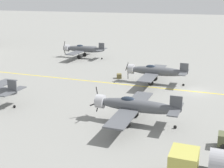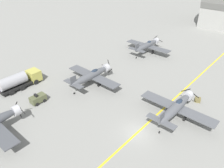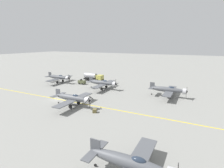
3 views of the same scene
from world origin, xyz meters
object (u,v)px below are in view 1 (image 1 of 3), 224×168
Objects in this scene: airplane_mid_center at (155,71)px; airplane_far_right at (83,49)px; supply_crate_by_tanker at (119,76)px; airplane_mid_left at (134,106)px.

airplane_mid_center and airplane_far_right have the same top height.
airplane_mid_center is at bearing -98.56° from supply_crate_by_tanker.
airplane_mid_center is 12.76× the size of supply_crate_by_tanker.
airplane_far_right is 38.46m from airplane_mid_left.
airplane_mid_center is 16.84m from airplane_mid_left.
airplane_mid_left is at bearing -149.61° from airplane_far_right.
airplane_far_right is at bearing 60.53° from airplane_mid_center.
airplane_mid_center is 1.00× the size of airplane_mid_left.
supply_crate_by_tanker is (0.97, 6.45, -1.62)m from airplane_mid_center.
airplane_mid_center reaches higher than supply_crate_by_tanker.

